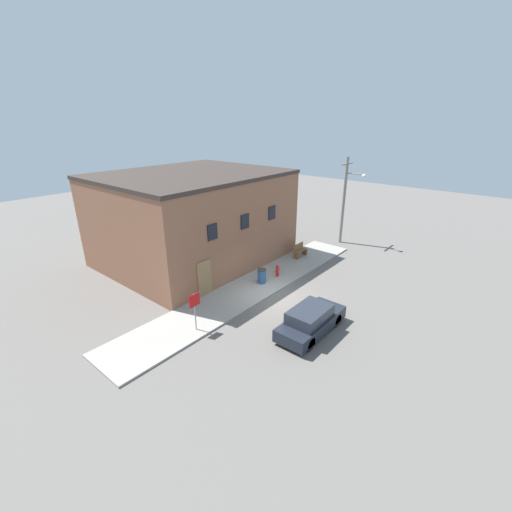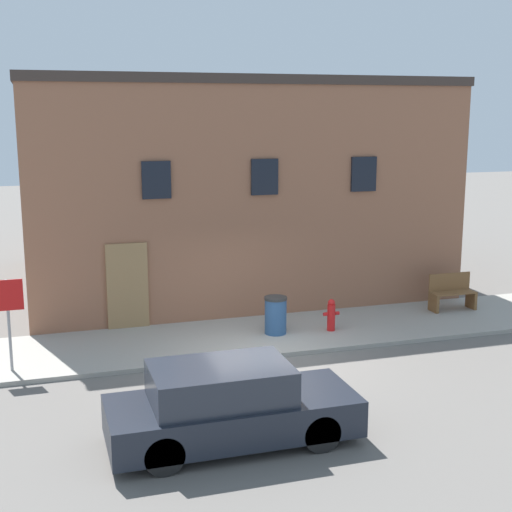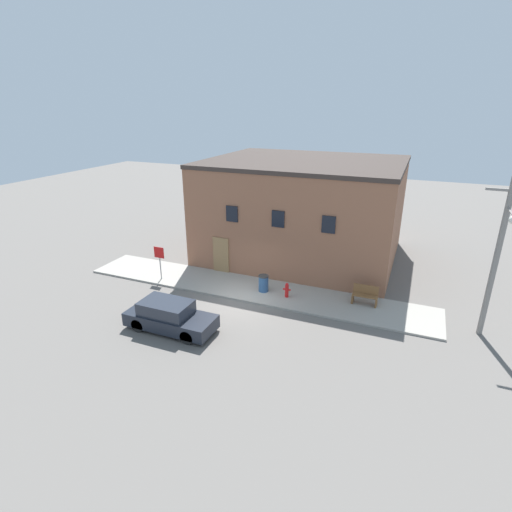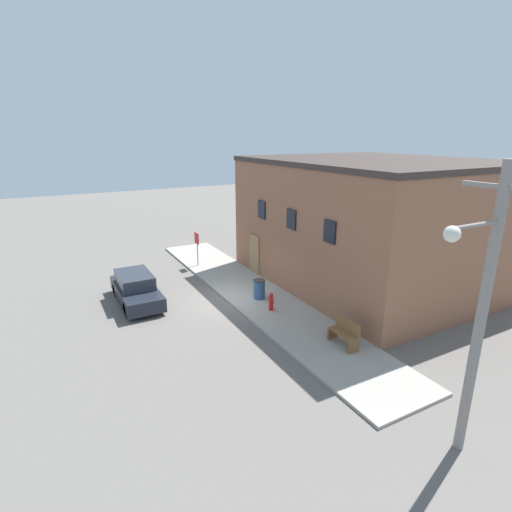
# 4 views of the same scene
# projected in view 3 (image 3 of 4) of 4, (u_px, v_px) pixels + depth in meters

# --- Properties ---
(ground_plane) EXTENTS (80.00, 80.00, 0.00)m
(ground_plane) POSITION_uv_depth(u_px,v_px,m) (240.00, 301.00, 20.32)
(ground_plane) COLOR #66605B
(sidewalk) EXTENTS (19.25, 2.94, 0.10)m
(sidewalk) POSITION_uv_depth(u_px,v_px,m) (251.00, 289.00, 21.57)
(sidewalk) COLOR #9E998E
(sidewalk) RESTS_ON ground
(brick_building) EXTENTS (11.74, 9.79, 6.20)m
(brick_building) POSITION_uv_depth(u_px,v_px,m) (303.00, 209.00, 25.56)
(brick_building) COLOR #8E5B42
(brick_building) RESTS_ON ground
(fire_hydrant) EXTENTS (0.40, 0.19, 0.78)m
(fire_hydrant) POSITION_uv_depth(u_px,v_px,m) (287.00, 290.00, 20.43)
(fire_hydrant) COLOR red
(fire_hydrant) RESTS_ON sidewalk
(stop_sign) EXTENTS (0.63, 0.06, 1.91)m
(stop_sign) POSITION_uv_depth(u_px,v_px,m) (159.00, 257.00, 22.22)
(stop_sign) COLOR gray
(stop_sign) RESTS_ON sidewalk
(bench) EXTENTS (1.22, 0.44, 0.96)m
(bench) POSITION_uv_depth(u_px,v_px,m) (365.00, 296.00, 19.71)
(bench) COLOR brown
(bench) RESTS_ON sidewalk
(trash_bin) EXTENTS (0.54, 0.54, 0.90)m
(trash_bin) POSITION_uv_depth(u_px,v_px,m) (263.00, 283.00, 21.05)
(trash_bin) COLOR #2D517F
(trash_bin) RESTS_ON sidewalk
(utility_pole) EXTENTS (1.80, 1.71, 6.88)m
(utility_pole) POSITION_uv_depth(u_px,v_px,m) (498.00, 254.00, 16.04)
(utility_pole) COLOR gray
(utility_pole) RESTS_ON ground
(parked_car) EXTENTS (4.05, 1.60, 1.34)m
(parked_car) POSITION_uv_depth(u_px,v_px,m) (169.00, 317.00, 17.61)
(parked_car) COLOR black
(parked_car) RESTS_ON ground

